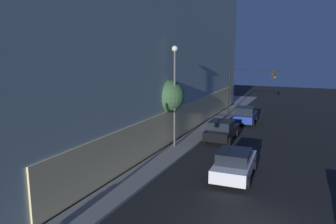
{
  "coord_description": "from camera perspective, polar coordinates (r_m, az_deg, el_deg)",
  "views": [
    {
      "loc": [
        -11.88,
        -1.71,
        7.03
      ],
      "look_at": [
        4.82,
        5.85,
        3.63
      ],
      "focal_mm": 33.76,
      "sensor_mm": 36.0,
      "label": 1
    }
  ],
  "objects": [
    {
      "name": "sidewalk_tree",
      "position": [
        24.0,
        0.01,
        2.84
      ],
      "size": [
        2.51,
        2.51,
        4.96
      ],
      "color": "brown",
      "rests_on": "sidewalk_corner"
    },
    {
      "name": "car_blue",
      "position": [
        33.05,
        13.8,
        -0.56
      ],
      "size": [
        4.2,
        2.25,
        1.73
      ],
      "color": "navy",
      "rests_on": "ground"
    },
    {
      "name": "car_white",
      "position": [
        18.78,
        11.93,
        -9.06
      ],
      "size": [
        4.68,
        2.33,
        1.63
      ],
      "color": "silver",
      "rests_on": "ground"
    },
    {
      "name": "traffic_light_far_corner",
      "position": [
        35.87,
        13.95,
        5.33
      ],
      "size": [
        0.32,
        5.56,
        5.64
      ],
      "color": "black",
      "rests_on": "sidewalk_corner"
    },
    {
      "name": "modern_building",
      "position": [
        35.21,
        -20.76,
        12.64
      ],
      "size": [
        37.71,
        30.43,
        17.63
      ],
      "color": "#4C4C51",
      "rests_on": "ground"
    },
    {
      "name": "street_lamp_sidewalk",
      "position": [
        23.16,
        1.21,
        5.14
      ],
      "size": [
        0.44,
        0.44,
        7.44
      ],
      "color": "#4E4E4E",
      "rests_on": "sidewalk_corner"
    },
    {
      "name": "car_black",
      "position": [
        26.32,
        9.68,
        -3.24
      ],
      "size": [
        4.55,
        2.23,
        1.67
      ],
      "color": "black",
      "rests_on": "ground"
    }
  ]
}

